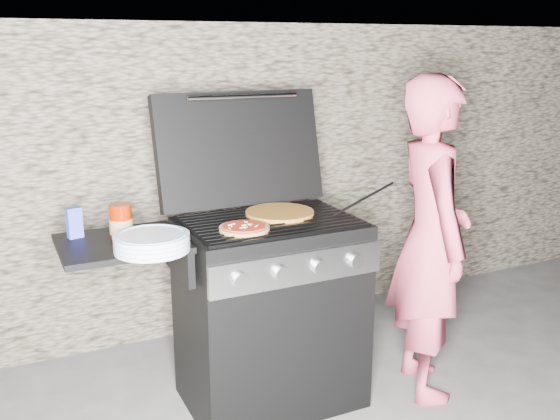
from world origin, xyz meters
name	(u,v)px	position (x,y,z in m)	size (l,w,h in m)	color
ground	(271,398)	(0.00, 0.00, 0.00)	(50.00, 50.00, 0.00)	#464646
stone_wall	(198,178)	(0.00, 1.05, 0.90)	(8.00, 0.35, 1.80)	gray
gas_grill	(221,322)	(-0.25, 0.00, 0.46)	(1.34, 0.79, 0.91)	black
pizza_topped	(244,227)	(-0.17, -0.11, 0.92)	(0.22, 0.22, 0.02)	tan
pizza_plain	(280,213)	(0.08, 0.06, 0.92)	(0.32, 0.32, 0.02)	gold
sauce_jar	(121,221)	(-0.66, 0.04, 0.97)	(0.09, 0.09, 0.14)	#751600
blue_carton	(74,223)	(-0.83, 0.12, 0.97)	(0.06, 0.03, 0.13)	#2B37AE
plate_stack	(152,243)	(-0.59, -0.18, 0.94)	(0.29, 0.29, 0.07)	silver
person	(431,239)	(0.74, -0.22, 0.78)	(0.57, 0.37, 1.56)	#C04157
tongs	(364,198)	(0.50, 0.00, 0.96)	(0.01, 0.01, 0.47)	black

